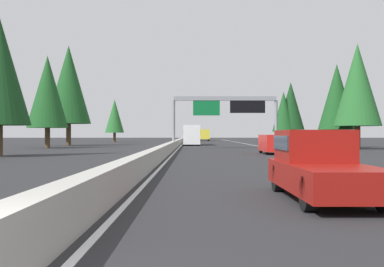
# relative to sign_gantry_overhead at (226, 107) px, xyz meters

# --- Properties ---
(ground_plane) EXTENTS (320.00, 320.00, 0.00)m
(ground_plane) POSITION_rel_sign_gantry_overhead_xyz_m (8.23, 6.04, -5.00)
(ground_plane) COLOR #262628
(median_barrier) EXTENTS (180.00, 0.56, 0.90)m
(median_barrier) POSITION_rel_sign_gantry_overhead_xyz_m (28.23, 6.34, -4.55)
(median_barrier) COLOR #ADAAA3
(median_barrier) RESTS_ON ground
(shoulder_stripe_right) EXTENTS (160.00, 0.16, 0.01)m
(shoulder_stripe_right) POSITION_rel_sign_gantry_overhead_xyz_m (18.23, -5.48, -4.99)
(shoulder_stripe_right) COLOR silver
(shoulder_stripe_right) RESTS_ON ground
(shoulder_stripe_median) EXTENTS (160.00, 0.16, 0.01)m
(shoulder_stripe_median) POSITION_rel_sign_gantry_overhead_xyz_m (18.23, 5.79, -4.99)
(shoulder_stripe_median) COLOR silver
(shoulder_stripe_median) RESTS_ON ground
(sign_gantry_overhead) EXTENTS (0.50, 12.68, 6.28)m
(sign_gantry_overhead) POSITION_rel_sign_gantry_overhead_xyz_m (0.00, 0.00, 0.00)
(sign_gantry_overhead) COLOR gray
(sign_gantry_overhead) RESTS_ON ground
(pickup_far_right) EXTENTS (5.60, 2.00, 1.86)m
(pickup_far_right) POSITION_rel_sign_gantry_overhead_xyz_m (-43.14, 0.67, -4.08)
(pickup_far_right) COLOR maroon
(pickup_far_right) RESTS_ON ground
(minivan_near_right) EXTENTS (5.00, 1.95, 1.69)m
(minivan_near_right) POSITION_rel_sign_gantry_overhead_xyz_m (-15.00, -3.02, -4.05)
(minivan_near_right) COLOR red
(minivan_near_right) RESTS_ON ground
(bus_distant_b) EXTENTS (11.50, 2.55, 3.10)m
(bus_distant_b) POSITION_rel_sign_gantry_overhead_xyz_m (18.27, 4.15, -3.28)
(bus_distant_b) COLOR white
(bus_distant_b) RESTS_ON ground
(sedan_near_center) EXTENTS (4.40, 1.80, 1.47)m
(sedan_near_center) POSITION_rel_sign_gantry_overhead_xyz_m (36.74, 4.44, -4.31)
(sedan_near_center) COLOR white
(sedan_near_center) RESTS_ON ground
(box_truck_mid_center) EXTENTS (8.50, 2.40, 2.95)m
(box_truck_mid_center) POSITION_rel_sign_gantry_overhead_xyz_m (65.12, 0.85, -3.39)
(box_truck_mid_center) COLOR gold
(box_truck_mid_center) RESTS_ON ground
(sedan_mid_right) EXTENTS (4.40, 1.80, 1.47)m
(sedan_mid_right) POSITION_rel_sign_gantry_overhead_xyz_m (65.17, 4.20, -4.31)
(sedan_mid_right) COLOR maroon
(sedan_mid_right) RESTS_ON ground
(conifer_right_near) EXTENTS (5.38, 5.38, 12.23)m
(conifer_right_near) POSITION_rel_sign_gantry_overhead_xyz_m (-2.13, -14.99, 2.44)
(conifer_right_near) COLOR #4C3823
(conifer_right_near) RESTS_ON ground
(conifer_right_mid) EXTENTS (4.64, 4.64, 10.54)m
(conifer_right_mid) POSITION_rel_sign_gantry_overhead_xyz_m (2.42, -14.03, 1.41)
(conifer_right_mid) COLOR #4C3823
(conifer_right_mid) RESTS_ON ground
(conifer_right_far) EXTENTS (4.43, 4.43, 10.07)m
(conifer_right_far) POSITION_rel_sign_gantry_overhead_xyz_m (34.96, -13.78, 1.12)
(conifer_right_far) COLOR #4C3823
(conifer_right_far) RESTS_ON ground
(conifer_right_distant) EXTENTS (5.28, 5.28, 12.00)m
(conifer_right_distant) POSITION_rel_sign_gantry_overhead_xyz_m (35.74, -15.35, 2.30)
(conifer_right_distant) COLOR #4C3823
(conifer_right_distant) RESTS_ON ground
(conifer_left_near) EXTENTS (5.07, 5.07, 11.53)m
(conifer_left_near) POSITION_rel_sign_gantry_overhead_xyz_m (2.04, 22.12, 2.01)
(conifer_left_near) COLOR #4C3823
(conifer_left_near) RESTS_ON ground
(conifer_left_mid) EXTENTS (6.70, 6.70, 15.24)m
(conifer_left_mid) POSITION_rel_sign_gantry_overhead_xyz_m (14.95, 22.92, 4.27)
(conifer_left_mid) COLOR #4C3823
(conifer_left_mid) RESTS_ON ground
(conifer_left_far) EXTENTS (4.13, 4.13, 9.38)m
(conifer_left_far) POSITION_rel_sign_gantry_overhead_xyz_m (46.07, 21.08, 0.70)
(conifer_left_far) COLOR #4C3823
(conifer_left_far) RESTS_ON ground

